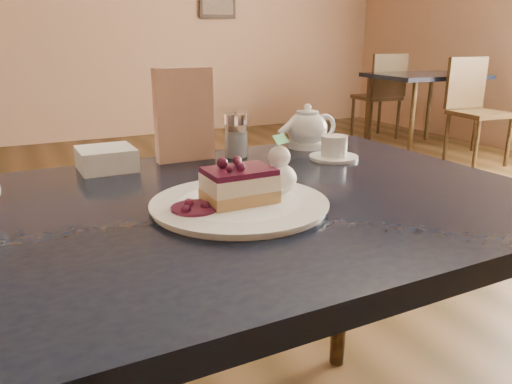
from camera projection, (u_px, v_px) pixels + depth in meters
name	position (u px, v px, depth m)	size (l,w,h in m)	color
main_table	(228.00, 239.00, 1.01)	(1.30, 0.88, 0.80)	black
dessert_plate	(239.00, 204.00, 0.93)	(0.32, 0.32, 0.01)	white
cheesecake_slice	(239.00, 185.00, 0.92)	(0.13, 0.09, 0.06)	tan
whipped_cream	(279.00, 179.00, 0.97)	(0.07, 0.07, 0.06)	white
berry_sauce	(195.00, 208.00, 0.89)	(0.09, 0.09, 0.01)	black
tea_set	(312.00, 134.00, 1.41)	(0.17, 0.28, 0.11)	white
menu_card	(184.00, 115.00, 1.26)	(0.15, 0.03, 0.24)	beige
sugar_shaker	(236.00, 135.00, 1.31)	(0.06, 0.06, 0.12)	white
napkin_stack	(106.00, 159.00, 1.20)	(0.13, 0.13, 0.05)	white
bg_table_far_right	(418.00, 142.00, 5.17)	(1.09, 1.85, 1.23)	black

